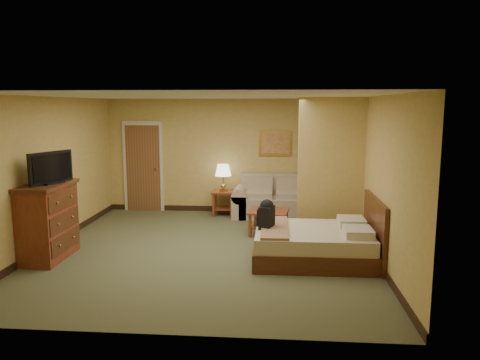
# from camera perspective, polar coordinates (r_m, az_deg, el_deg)

# --- Properties ---
(floor) EXTENTS (6.00, 6.00, 0.00)m
(floor) POSITION_cam_1_polar(r_m,az_deg,el_deg) (8.11, -3.97, -8.53)
(floor) COLOR #4D5134
(floor) RESTS_ON ground
(ceiling) EXTENTS (6.00, 6.00, 0.00)m
(ceiling) POSITION_cam_1_polar(r_m,az_deg,el_deg) (7.73, -4.18, 10.17)
(ceiling) COLOR white
(ceiling) RESTS_ON back_wall
(back_wall) EXTENTS (5.50, 0.02, 2.60)m
(back_wall) POSITION_cam_1_polar(r_m,az_deg,el_deg) (10.77, -1.67, 2.94)
(back_wall) COLOR tan
(back_wall) RESTS_ON floor
(left_wall) EXTENTS (0.02, 6.00, 2.60)m
(left_wall) POSITION_cam_1_polar(r_m,az_deg,el_deg) (8.66, -22.36, 0.77)
(left_wall) COLOR tan
(left_wall) RESTS_ON floor
(right_wall) EXTENTS (0.02, 6.00, 2.60)m
(right_wall) POSITION_cam_1_polar(r_m,az_deg,el_deg) (7.89, 16.10, 0.34)
(right_wall) COLOR tan
(right_wall) RESTS_ON floor
(partition) EXTENTS (1.20, 0.15, 2.60)m
(partition) POSITION_cam_1_polar(r_m,az_deg,el_deg) (8.70, 11.03, 1.31)
(partition) COLOR tan
(partition) RESTS_ON floor
(door) EXTENTS (0.94, 0.16, 2.10)m
(door) POSITION_cam_1_polar(r_m,az_deg,el_deg) (11.15, -11.70, 1.57)
(door) COLOR beige
(door) RESTS_ON floor
(baseboard) EXTENTS (5.50, 0.02, 0.12)m
(baseboard) POSITION_cam_1_polar(r_m,az_deg,el_deg) (10.96, -1.65, -3.53)
(baseboard) COLOR black
(baseboard) RESTS_ON floor
(loveseat) EXTENTS (1.84, 0.86, 0.93)m
(loveseat) POSITION_cam_1_polar(r_m,az_deg,el_deg) (10.44, 4.20, -2.82)
(loveseat) COLOR tan
(loveseat) RESTS_ON floor
(side_table) EXTENTS (0.50, 0.50, 0.55)m
(side_table) POSITION_cam_1_polar(r_m,az_deg,el_deg) (10.57, -2.05, -2.34)
(side_table) COLOR maroon
(side_table) RESTS_ON floor
(table_lamp) EXTENTS (0.36, 0.36, 0.60)m
(table_lamp) POSITION_cam_1_polar(r_m,az_deg,el_deg) (10.46, -2.07, 1.12)
(table_lamp) COLOR #B58442
(table_lamp) RESTS_ON side_table
(coffee_table) EXTENTS (0.81, 0.81, 0.47)m
(coffee_table) POSITION_cam_1_polar(r_m,az_deg,el_deg) (9.03, 3.53, -4.50)
(coffee_table) COLOR maroon
(coffee_table) RESTS_ON floor
(wall_picture) EXTENTS (0.74, 0.04, 0.57)m
(wall_picture) POSITION_cam_1_polar(r_m,az_deg,el_deg) (10.65, 4.29, 4.47)
(wall_picture) COLOR #B78E3F
(wall_picture) RESTS_ON back_wall
(dresser) EXTENTS (0.61, 1.15, 1.23)m
(dresser) POSITION_cam_1_polar(r_m,az_deg,el_deg) (8.11, -22.35, -4.65)
(dresser) COLOR maroon
(dresser) RESTS_ON floor
(tv) EXTENTS (0.35, 0.80, 0.51)m
(tv) POSITION_cam_1_polar(r_m,az_deg,el_deg) (7.92, -22.07, 1.30)
(tv) COLOR black
(tv) RESTS_ON dresser
(bed) EXTENTS (1.92, 1.58, 1.02)m
(bed) POSITION_cam_1_polar(r_m,az_deg,el_deg) (7.62, 9.40, -7.59)
(bed) COLOR #441F0F
(bed) RESTS_ON floor
(backpack) EXTENTS (0.27, 0.32, 0.48)m
(backpack) POSITION_cam_1_polar(r_m,az_deg,el_deg) (7.46, 3.29, -4.08)
(backpack) COLOR black
(backpack) RESTS_ON bed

